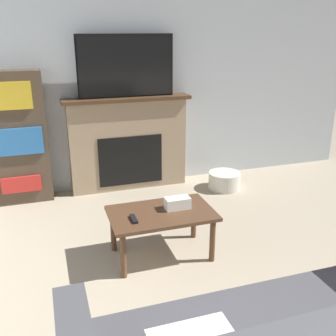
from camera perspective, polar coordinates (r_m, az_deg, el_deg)
name	(u,v)px	position (r m, az deg, el deg)	size (l,w,h in m)	color
wall_back	(133,79)	(4.93, -5.11, 12.80)	(6.14, 0.06, 2.70)	silver
fireplace	(128,143)	(4.92, -5.77, 3.62)	(1.54, 0.28, 1.16)	tan
tv	(126,66)	(4.73, -6.12, 14.48)	(1.14, 0.03, 0.72)	black
coffee_table	(162,218)	(3.45, -0.95, -7.28)	(0.90, 0.56, 0.43)	brown
tissue_box	(178,203)	(3.47, 1.39, -5.09)	(0.22, 0.12, 0.10)	white
remote_control	(134,219)	(3.29, -5.00, -7.36)	(0.04, 0.15, 0.02)	black
bookshelf	(16,138)	(4.76, -21.16, 4.01)	(0.68, 0.29, 1.51)	#4C3D2D
storage_basket	(224,180)	(5.04, 8.18, -1.81)	(0.40, 0.40, 0.21)	silver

